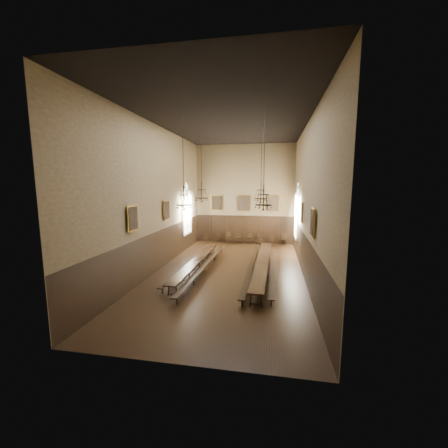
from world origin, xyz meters
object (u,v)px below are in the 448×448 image
(chair_3, at_px, (239,241))
(bench_left_inner, at_px, (206,267))
(chair_2, at_px, (229,239))
(chandelier_back_right, at_px, (261,194))
(chair_0, at_px, (206,239))
(chair_4, at_px, (249,241))
(chair_5, at_px, (259,241))
(chandelier_front_right, at_px, (263,199))
(bench_right_inner, at_px, (251,268))
(chair_1, at_px, (218,239))
(chandelier_back_left, at_px, (202,194))
(table_right, at_px, (263,267))
(chair_6, at_px, (271,242))
(table_left, at_px, (196,265))
(chair_7, at_px, (283,241))
(chandelier_front_left, at_px, (184,199))
(bench_left_outer, at_px, (189,265))
(bench_right_outer, at_px, (272,271))

(chair_3, bearing_deg, bench_left_inner, -95.35)
(chair_2, height_order, chandelier_back_right, chandelier_back_right)
(chair_0, xyz_separation_m, chair_4, (4.11, 0.05, 0.03))
(chair_5, distance_m, chandelier_front_right, 11.61)
(bench_right_inner, bearing_deg, chair_4, 95.68)
(chair_1, relative_size, chandelier_back_left, 0.19)
(chair_4, bearing_deg, bench_right_inner, -66.52)
(table_right, height_order, chair_2, chair_2)
(chair_2, bearing_deg, bench_right_inner, -89.97)
(bench_right_inner, xyz_separation_m, chair_5, (-0.00, 8.40, 0.00))
(chair_0, bearing_deg, chair_6, -4.79)
(chair_0, height_order, chandelier_back_left, chandelier_back_left)
(table_left, xyz_separation_m, chair_5, (3.43, 8.70, -0.05))
(bench_right_inner, bearing_deg, table_right, -8.87)
(chair_7, distance_m, chandelier_front_left, 12.84)
(table_left, xyz_separation_m, chair_0, (-1.51, 8.61, -0.09))
(chair_3, bearing_deg, chandelier_front_left, -97.69)
(table_right, bearing_deg, chandelier_front_right, -88.94)
(chair_2, bearing_deg, chandelier_front_left, -112.19)
(chair_2, height_order, chandelier_back_left, chandelier_back_left)
(chair_1, relative_size, chair_2, 0.86)
(table_left, distance_m, table_right, 4.12)
(chair_4, height_order, chair_6, chair_4)
(bench_left_outer, xyz_separation_m, bench_right_outer, (5.29, -0.42, 0.00))
(chair_4, relative_size, chandelier_back_right, 0.21)
(bench_right_outer, relative_size, chandelier_front_right, 1.89)
(bench_right_outer, height_order, chair_5, chair_5)
(table_left, relative_size, chair_1, 10.15)
(chandelier_back_right, relative_size, chandelier_front_left, 0.97)
(bench_right_outer, bearing_deg, chandelier_back_left, 152.38)
(chair_5, bearing_deg, chair_1, -163.05)
(bench_right_outer, xyz_separation_m, chair_2, (-4.05, 8.81, 0.05))
(chair_3, distance_m, chair_4, 1.01)
(chair_0, height_order, chandelier_back_right, chandelier_back_right)
(chandelier_front_left, bearing_deg, chandelier_back_right, 47.93)
(table_left, height_order, chair_3, chair_3)
(bench_right_inner, bearing_deg, bench_left_inner, -174.55)
(chair_6, relative_size, chandelier_back_left, 0.19)
(chair_4, bearing_deg, table_right, -62.03)
(chair_7, height_order, chandelier_back_left, chandelier_back_left)
(table_right, relative_size, bench_left_outer, 1.15)
(chair_3, relative_size, chandelier_back_left, 0.19)
(chair_2, distance_m, chair_3, 0.97)
(table_left, xyz_separation_m, chair_6, (4.58, 8.62, -0.09))
(table_right, xyz_separation_m, chair_2, (-3.48, 8.54, -0.09))
(bench_left_inner, bearing_deg, bench_right_outer, -1.45)
(chair_5, height_order, chair_6, chair_5)
(table_right, height_order, chair_3, chair_3)
(chair_0, relative_size, chandelier_front_left, 0.18)
(chair_3, bearing_deg, table_left, -99.14)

